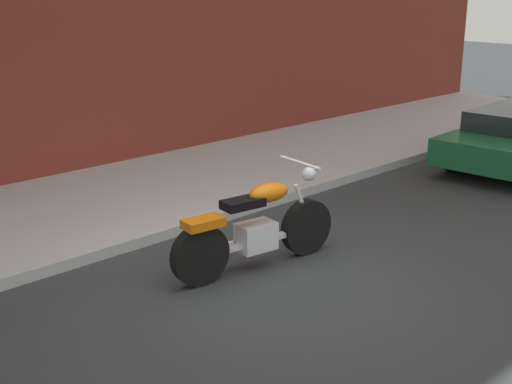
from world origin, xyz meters
name	(u,v)px	position (x,y,z in m)	size (l,w,h in m)	color
ground_plane	(272,280)	(0.00, 0.00, 0.00)	(60.00, 60.00, 0.00)	#303335
sidewalk	(104,203)	(0.00, 3.45, 0.07)	(25.46, 3.34, 0.14)	#B1B1B1
motorcycle	(256,229)	(0.10, 0.36, 0.47)	(2.17, 0.72, 1.18)	black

